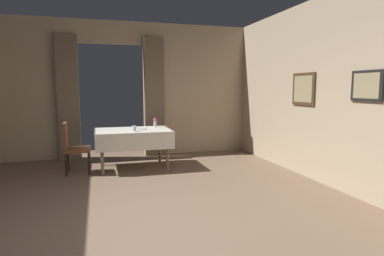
{
  "coord_description": "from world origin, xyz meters",
  "views": [
    {
      "loc": [
        -0.33,
        -3.4,
        1.54
      ],
      "look_at": [
        0.77,
        0.44,
        1.05
      ],
      "focal_mm": 30.87,
      "sensor_mm": 36.0,
      "label": 1
    }
  ],
  "objects": [
    {
      "name": "wall_right",
      "position": [
        3.2,
        0.0,
        1.5
      ],
      "size": [
        0.16,
        8.4,
        3.0
      ],
      "color": "tan",
      "rests_on": "ground"
    },
    {
      "name": "ground",
      "position": [
        0.0,
        0.0,
        0.0
      ],
      "size": [
        10.08,
        10.08,
        0.0
      ],
      "primitive_type": "plane",
      "color": "#7A604C"
    },
    {
      "name": "plate_mid_b",
      "position": [
        0.47,
        2.9,
        0.76
      ],
      "size": [
        0.2,
        0.2,
        0.01
      ],
      "primitive_type": "cylinder",
      "color": "white",
      "rests_on": "dining_table_mid"
    },
    {
      "name": "dining_table_mid",
      "position": [
        0.31,
        2.93,
        0.65
      ],
      "size": [
        1.41,
        1.03,
        0.75
      ],
      "color": "#7A604C",
      "rests_on": "ground"
    },
    {
      "name": "wall_back",
      "position": [
        0.0,
        4.18,
        1.52
      ],
      "size": [
        6.4,
        0.27,
        3.0
      ],
      "color": "tan",
      "rests_on": "ground"
    },
    {
      "name": "flower_vase_mid",
      "position": [
        0.79,
        3.21,
        0.85
      ],
      "size": [
        0.07,
        0.07,
        0.18
      ],
      "color": "silver",
      "rests_on": "dining_table_mid"
    },
    {
      "name": "chair_mid_left",
      "position": [
        -0.78,
        2.81,
        0.52
      ],
      "size": [
        0.44,
        0.44,
        0.93
      ],
      "color": "black",
      "rests_on": "ground"
    },
    {
      "name": "glass_mid_c",
      "position": [
        0.31,
        2.67,
        0.8
      ],
      "size": [
        0.07,
        0.07,
        0.11
      ],
      "primitive_type": "cylinder",
      "color": "silver",
      "rests_on": "dining_table_mid"
    }
  ]
}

